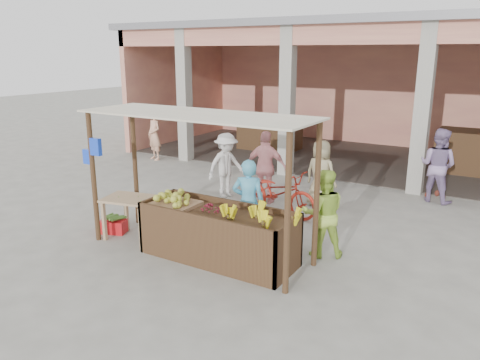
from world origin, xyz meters
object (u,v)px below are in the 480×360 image
Objects in this scene: red_crate at (114,226)px; motorcycle at (278,192)px; side_table at (132,205)px; vendor_green at (323,211)px; fruit_stall at (218,236)px; vendor_blue at (248,200)px.

motorcycle is at bearing 28.13° from red_crate.
motorcycle is (1.62, 2.61, -0.16)m from side_table.
vendor_green reaches higher than motorcycle.
fruit_stall is 2.50m from motorcycle.
vendor_blue is (1.89, 0.91, 0.17)m from side_table.
vendor_blue is at bearing -2.33° from red_crate.
fruit_stall reaches higher than red_crate.
motorcycle is (-0.16, 2.50, 0.10)m from fruit_stall.
red_crate is at bearing -179.22° from fruit_stall.
vendor_green is (1.30, 0.24, -0.05)m from vendor_blue.
fruit_stall is at bearing 5.70° from vendor_green.
motorcycle is at bearing -73.53° from vendor_green.
vendor_blue is at bearing 12.91° from side_table.
side_table is 2.33× the size of red_crate.
vendor_green is at bearing -4.94° from red_crate.
red_crate is at bearing 145.56° from motorcycle.
side_table is at bearing -176.27° from fruit_stall.
fruit_stall is 2.40m from red_crate.
fruit_stall is 5.42× the size of red_crate.
vendor_green is at bearing 36.13° from fruit_stall.
red_crate is (-2.38, -0.03, -0.28)m from fruit_stall.
vendor_blue is 1.06× the size of vendor_green.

